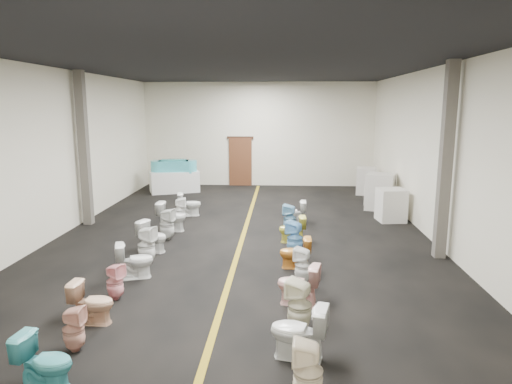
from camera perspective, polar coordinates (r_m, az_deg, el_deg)
floor at (r=12.55m, az=-1.61°, el=-5.47°), size 16.00×16.00×0.00m
ceiling at (r=12.09m, az=-1.73°, el=15.47°), size 16.00×16.00×0.00m
wall_back at (r=20.07m, az=0.33°, el=7.20°), size 10.00×0.00×10.00m
wall_front at (r=4.33m, az=-10.96°, el=-6.44°), size 10.00×0.00×10.00m
wall_left at (r=13.50m, az=-23.39°, el=4.54°), size 0.00×16.00×16.00m
wall_right at (r=12.70m, az=21.49°, el=4.33°), size 0.00×16.00×16.00m
aisle_stripe at (r=12.55m, az=-1.61°, el=-5.45°), size 0.12×15.60×0.01m
back_door at (r=20.18m, az=-1.96°, el=3.79°), size 1.00×0.10×2.10m
door_frame at (r=20.09m, az=-1.98°, el=6.82°), size 1.15×0.08×0.10m
column_left at (r=14.29m, az=-20.71°, el=5.03°), size 0.25×0.25×4.50m
column_right at (r=11.21m, az=22.62°, el=3.48°), size 0.25×0.25×4.50m
display_table at (r=19.00m, az=-10.16°, el=1.29°), size 2.15×1.61×0.86m
bathtub at (r=18.91m, az=-10.22°, el=3.21°), size 1.85×0.80×0.55m
appliance_crate_a at (r=14.60m, az=16.52°, el=-1.57°), size 0.86×0.86×1.00m
appliance_crate_b at (r=16.11m, az=15.27°, el=0.05°), size 1.15×1.15×1.23m
appliance_crate_c at (r=16.87m, az=14.72°, el=-0.28°), size 0.88×0.88×0.75m
appliance_crate_d at (r=18.74m, az=13.59°, el=1.36°), size 0.87×0.87×1.08m
toilet_left_0 at (r=6.62m, az=-24.88°, el=-18.71°), size 0.76×0.49×0.73m
toilet_left_1 at (r=7.35m, az=-21.83°, el=-15.63°), size 0.32×0.31×0.68m
toilet_left_2 at (r=8.09m, az=-19.78°, el=-12.87°), size 0.71×0.42×0.71m
toilet_left_3 at (r=8.88m, az=-17.22°, el=-10.66°), size 0.41×0.40×0.68m
toilet_left_4 at (r=9.80m, az=-14.91°, el=-8.26°), size 0.83×0.63×0.75m
toilet_left_5 at (r=10.58m, az=-13.51°, el=-6.47°), size 0.47×0.46×0.86m
toilet_left_6 at (r=11.41m, az=-12.77°, el=-5.44°), size 0.84×0.65×0.75m
toilet_left_7 at (r=12.28m, az=-11.06°, el=-3.99°), size 0.45×0.44×0.84m
toilet_left_8 at (r=13.14m, az=-10.49°, el=-3.03°), size 0.84×0.51×0.83m
toilet_left_9 at (r=13.99m, az=-9.49°, el=-2.26°), size 0.41×0.40×0.78m
toilet_left_10 at (r=14.84m, az=-8.35°, el=-1.51°), size 0.82×0.59×0.76m
toilet_right_0 at (r=5.86m, az=6.48°, el=-21.41°), size 0.40×0.39×0.80m
toilet_right_1 at (r=6.68m, az=5.32°, el=-17.02°), size 0.88×0.63×0.81m
toilet_right_2 at (r=7.41m, az=5.47°, el=-13.92°), size 0.52×0.51×0.85m
toilet_right_3 at (r=8.29m, az=5.29°, el=-11.45°), size 0.83×0.59×0.77m
toilet_right_4 at (r=9.27m, az=5.89°, el=-9.12°), size 0.43×0.43×0.74m
toilet_right_5 at (r=10.07m, az=4.93°, el=-7.58°), size 0.68×0.39×0.69m
toilet_right_6 at (r=10.89m, az=4.87°, el=-5.77°), size 0.50×0.50×0.83m
toilet_right_7 at (r=11.90m, az=4.55°, el=-4.66°), size 0.71×0.43×0.70m
toilet_right_8 at (r=12.77m, az=4.26°, el=-3.33°), size 0.44×0.44×0.81m
toilet_right_9 at (r=13.68m, az=4.76°, el=-2.57°), size 0.72×0.42×0.72m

